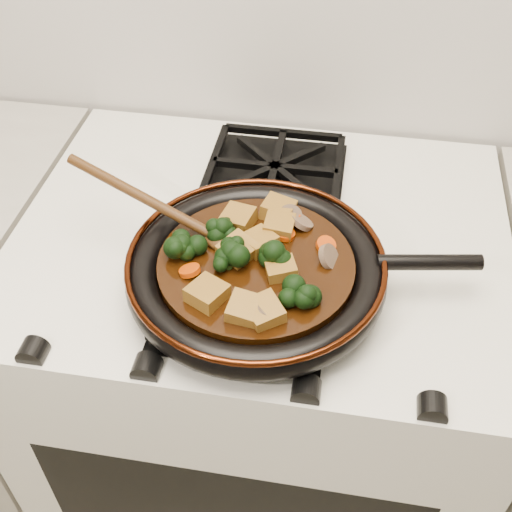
# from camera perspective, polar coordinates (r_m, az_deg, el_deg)

# --- Properties ---
(stove) EXTENTS (0.76, 0.60, 0.90)m
(stove) POSITION_cam_1_polar(r_m,az_deg,el_deg) (1.33, 0.37, -12.40)
(stove) COLOR white
(stove) RESTS_ON ground
(burner_grate_front) EXTENTS (0.23, 0.23, 0.03)m
(burner_grate_front) POSITION_cam_1_polar(r_m,az_deg,el_deg) (0.88, -0.96, -3.24)
(burner_grate_front) COLOR black
(burner_grate_front) RESTS_ON stove
(burner_grate_back) EXTENTS (0.23, 0.23, 0.03)m
(burner_grate_back) POSITION_cam_1_polar(r_m,az_deg,el_deg) (1.09, 1.68, 7.53)
(burner_grate_back) COLOR black
(burner_grate_back) RESTS_ON stove
(skillet) EXTENTS (0.48, 0.35, 0.05)m
(skillet) POSITION_cam_1_polar(r_m,az_deg,el_deg) (0.87, 0.13, -1.23)
(skillet) COLOR black
(skillet) RESTS_ON burner_grate_front
(braising_sauce) EXTENTS (0.27, 0.27, 0.02)m
(braising_sauce) POSITION_cam_1_polar(r_m,az_deg,el_deg) (0.87, 0.00, -1.00)
(braising_sauce) COLOR black
(braising_sauce) RESTS_ON skillet
(tofu_cube_0) EXTENTS (0.06, 0.06, 0.03)m
(tofu_cube_0) POSITION_cam_1_polar(r_m,az_deg,el_deg) (0.86, -1.62, 0.47)
(tofu_cube_0) COLOR olive
(tofu_cube_0) RESTS_ON braising_sauce
(tofu_cube_1) EXTENTS (0.05, 0.05, 0.03)m
(tofu_cube_1) POSITION_cam_1_polar(r_m,az_deg,el_deg) (0.84, 2.24, -1.24)
(tofu_cube_1) COLOR olive
(tofu_cube_1) RESTS_ON braising_sauce
(tofu_cube_2) EXTENTS (0.05, 0.05, 0.03)m
(tofu_cube_2) POSITION_cam_1_polar(r_m,az_deg,el_deg) (0.93, 1.98, 4.15)
(tofu_cube_2) COLOR olive
(tofu_cube_2) RESTS_ON braising_sauce
(tofu_cube_3) EXTENTS (0.05, 0.05, 0.03)m
(tofu_cube_3) POSITION_cam_1_polar(r_m,az_deg,el_deg) (0.79, -0.87, -4.82)
(tofu_cube_3) COLOR olive
(tofu_cube_3) RESTS_ON braising_sauce
(tofu_cube_4) EXTENTS (0.06, 0.06, 0.03)m
(tofu_cube_4) POSITION_cam_1_polar(r_m,az_deg,el_deg) (0.79, 0.75, -4.97)
(tofu_cube_4) COLOR olive
(tofu_cube_4) RESTS_ON braising_sauce
(tofu_cube_5) EXTENTS (0.05, 0.05, 0.03)m
(tofu_cube_5) POSITION_cam_1_polar(r_m,az_deg,el_deg) (0.91, -1.58, 3.32)
(tofu_cube_5) COLOR olive
(tofu_cube_5) RESTS_ON braising_sauce
(tofu_cube_6) EXTENTS (0.06, 0.06, 0.03)m
(tofu_cube_6) POSITION_cam_1_polar(r_m,az_deg,el_deg) (0.87, 0.24, 1.24)
(tofu_cube_6) COLOR olive
(tofu_cube_6) RESTS_ON braising_sauce
(tofu_cube_7) EXTENTS (0.04, 0.04, 0.03)m
(tofu_cube_7) POSITION_cam_1_polar(r_m,az_deg,el_deg) (0.90, 2.04, 2.64)
(tofu_cube_7) COLOR olive
(tofu_cube_7) RESTS_ON braising_sauce
(tofu_cube_8) EXTENTS (0.06, 0.06, 0.03)m
(tofu_cube_8) POSITION_cam_1_polar(r_m,az_deg,el_deg) (0.81, -4.37, -3.38)
(tofu_cube_8) COLOR olive
(tofu_cube_8) RESTS_ON braising_sauce
(broccoli_floret_0) EXTENTS (0.09, 0.08, 0.06)m
(broccoli_floret_0) POSITION_cam_1_polar(r_m,az_deg,el_deg) (0.87, -6.08, 0.86)
(broccoli_floret_0) COLOR black
(broccoli_floret_0) RESTS_ON braising_sauce
(broccoli_floret_1) EXTENTS (0.09, 0.09, 0.06)m
(broccoli_floret_1) POSITION_cam_1_polar(r_m,az_deg,el_deg) (0.86, -6.42, 0.37)
(broccoli_floret_1) COLOR black
(broccoli_floret_1) RESTS_ON braising_sauce
(broccoli_floret_2) EXTENTS (0.09, 0.08, 0.07)m
(broccoli_floret_2) POSITION_cam_1_polar(r_m,az_deg,el_deg) (0.80, 3.87, -3.69)
(broccoli_floret_2) COLOR black
(broccoli_floret_2) RESTS_ON braising_sauce
(broccoli_floret_3) EXTENTS (0.09, 0.08, 0.06)m
(broccoli_floret_3) POSITION_cam_1_polar(r_m,az_deg,el_deg) (0.85, 1.94, -0.11)
(broccoli_floret_3) COLOR black
(broccoli_floret_3) RESTS_ON braising_sauce
(broccoli_floret_4) EXTENTS (0.06, 0.06, 0.05)m
(broccoli_floret_4) POSITION_cam_1_polar(r_m,az_deg,el_deg) (0.89, -3.02, 2.19)
(broccoli_floret_4) COLOR black
(broccoli_floret_4) RESTS_ON braising_sauce
(broccoli_floret_5) EXTENTS (0.08, 0.07, 0.07)m
(broccoli_floret_5) POSITION_cam_1_polar(r_m,az_deg,el_deg) (0.85, -2.07, 0.34)
(broccoli_floret_5) COLOR black
(broccoli_floret_5) RESTS_ON braising_sauce
(broccoli_floret_6) EXTENTS (0.08, 0.09, 0.07)m
(broccoli_floret_6) POSITION_cam_1_polar(r_m,az_deg,el_deg) (0.84, -2.47, -0.44)
(broccoli_floret_6) COLOR black
(broccoli_floret_6) RESTS_ON braising_sauce
(carrot_coin_0) EXTENTS (0.03, 0.03, 0.02)m
(carrot_coin_0) POSITION_cam_1_polar(r_m,az_deg,el_deg) (0.92, 3.06, 3.37)
(carrot_coin_0) COLOR #C73C05
(carrot_coin_0) RESTS_ON braising_sauce
(carrot_coin_1) EXTENTS (0.03, 0.03, 0.02)m
(carrot_coin_1) POSITION_cam_1_polar(r_m,az_deg,el_deg) (0.84, -5.90, -1.29)
(carrot_coin_1) COLOR #C73C05
(carrot_coin_1) RESTS_ON braising_sauce
(carrot_coin_2) EXTENTS (0.03, 0.03, 0.01)m
(carrot_coin_2) POSITION_cam_1_polar(r_m,az_deg,el_deg) (0.89, 2.51, 2.00)
(carrot_coin_2) COLOR #C73C05
(carrot_coin_2) RESTS_ON braising_sauce
(carrot_coin_3) EXTENTS (0.03, 0.03, 0.02)m
(carrot_coin_3) POSITION_cam_1_polar(r_m,az_deg,el_deg) (0.88, 6.24, 0.97)
(carrot_coin_3) COLOR #C73C05
(carrot_coin_3) RESTS_ON braising_sauce
(mushroom_slice_0) EXTENTS (0.05, 0.05, 0.03)m
(mushroom_slice_0) POSITION_cam_1_polar(r_m,az_deg,el_deg) (0.79, 1.10, -5.10)
(mushroom_slice_0) COLOR brown
(mushroom_slice_0) RESTS_ON braising_sauce
(mushroom_slice_1) EXTENTS (0.03, 0.04, 0.03)m
(mushroom_slice_1) POSITION_cam_1_polar(r_m,az_deg,el_deg) (0.86, 6.51, -0.08)
(mushroom_slice_1) COLOR brown
(mushroom_slice_1) RESTS_ON braising_sauce
(mushroom_slice_2) EXTENTS (0.04, 0.04, 0.03)m
(mushroom_slice_2) POSITION_cam_1_polar(r_m,az_deg,el_deg) (0.92, 3.01, 3.52)
(mushroom_slice_2) COLOR brown
(mushroom_slice_2) RESTS_ON braising_sauce
(mushroom_slice_3) EXTENTS (0.05, 0.05, 0.03)m
(mushroom_slice_3) POSITION_cam_1_polar(r_m,az_deg,el_deg) (0.91, 4.04, 3.05)
(mushroom_slice_3) COLOR brown
(mushroom_slice_3) RESTS_ON braising_sauce
(wooden_spoon) EXTENTS (0.16, 0.07, 0.25)m
(wooden_spoon) POSITION_cam_1_polar(r_m,az_deg,el_deg) (0.90, -6.98, 3.55)
(wooden_spoon) COLOR #42260E
(wooden_spoon) RESTS_ON braising_sauce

